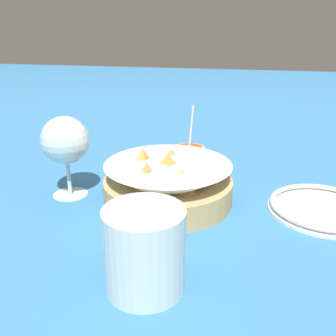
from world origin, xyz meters
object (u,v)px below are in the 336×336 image
(sauce_cup, at_px, (189,156))
(wine_glass, at_px, (65,142))
(beer_mug, at_px, (149,252))
(food_basket, at_px, (167,184))
(side_plate, at_px, (323,208))

(sauce_cup, height_order, wine_glass, wine_glass)
(wine_glass, distance_m, beer_mug, 0.30)
(food_basket, xyz_separation_m, side_plate, (0.02, -0.25, -0.03))
(food_basket, distance_m, wine_glass, 0.19)
(sauce_cup, relative_size, wine_glass, 0.87)
(wine_glass, bearing_deg, sauce_cup, -44.26)
(sauce_cup, relative_size, side_plate, 0.72)
(wine_glass, bearing_deg, food_basket, -86.57)
(side_plate, bearing_deg, sauce_cup, 56.75)
(sauce_cup, xyz_separation_m, beer_mug, (-0.40, -0.02, 0.02))
(beer_mug, bearing_deg, side_plate, -43.51)
(food_basket, bearing_deg, side_plate, -86.24)
(food_basket, height_order, sauce_cup, sauce_cup)
(sauce_cup, distance_m, wine_glass, 0.27)
(side_plate, bearing_deg, wine_glass, 93.62)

